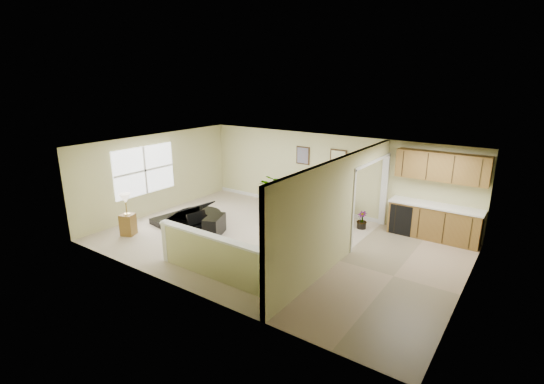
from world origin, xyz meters
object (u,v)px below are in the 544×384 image
Objects in this scene: lamp_stand at (127,218)px; piano_bench at (214,225)px; palm_plant at (277,192)px; piano at (186,202)px; accent_table at (301,200)px; loveseat at (325,209)px; small_plant at (362,221)px.

piano_bench is at bearing 35.18° from lamp_stand.
palm_plant is at bearing 87.13° from piano_bench.
piano reaches higher than accent_table.
palm_plant is (-1.75, -0.03, 0.26)m from loveseat.
piano_bench is 4.18m from small_plant.
loveseat is at bearing 174.63° from small_plant.
loveseat is 0.84m from accent_table.
lamp_stand is at bearing -103.55° from piano.
piano_bench is at bearing -138.73° from small_plant.
piano is 4.16m from loveseat.
lamp_stand is (-2.08, -4.20, -0.08)m from palm_plant.
palm_plant is (0.14, 2.84, 0.31)m from piano_bench.
small_plant is 6.54m from lamp_stand.
small_plant is at bearing 38.92° from piano.
palm_plant is at bearing 70.52° from piano.
small_plant is (3.00, -0.08, -0.36)m from palm_plant.
loveseat is 1.35× the size of lamp_stand.
accent_table is 5.17m from lamp_stand.
lamp_stand is at bearing -144.82° from piano_bench.
loveseat is at bearing 47.91° from lamp_stand.
piano_bench is at bearing -110.43° from accent_table.
piano is at bearing -131.52° from accent_table.
loveseat is 3.11× the size of small_plant.
small_plant is at bearing -1.60° from palm_plant.
accent_table is at bearing 54.61° from lamp_stand.
piano_bench is 0.68× the size of lamp_stand.
piano_bench is 3.44m from loveseat.
loveseat is (1.89, 2.87, 0.05)m from piano_bench.
palm_plant is (1.43, 2.64, -0.07)m from piano.
piano_bench is (1.28, -0.20, -0.38)m from piano.
palm_plant is 3.02m from small_plant.
loveseat reaches higher than small_plant.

